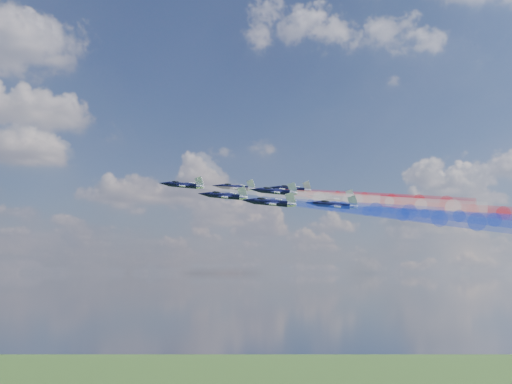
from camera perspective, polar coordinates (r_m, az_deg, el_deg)
jet_lead at (r=163.15m, az=-6.49°, el=0.61°), size 15.67×15.53×6.51m
trail_lead at (r=157.99m, az=3.03°, el=-0.24°), size 36.75×31.14×9.47m
jet_inner_left at (r=148.17m, az=-2.79°, el=-0.35°), size 15.67×15.53×6.51m
trail_inner_left at (r=145.03m, az=7.76°, el=-1.30°), size 36.75×31.14×9.47m
jet_inner_right at (r=170.88m, az=-1.84°, el=0.40°), size 15.67×15.53×6.51m
trail_inner_right at (r=167.82m, az=7.29°, el=-0.41°), size 36.75×31.14×9.47m
jet_outer_left at (r=134.50m, az=1.34°, el=-0.95°), size 15.67×15.53×6.51m
trail_outer_left at (r=133.60m, az=12.95°, el=-1.98°), size 36.75×31.14×9.47m
jet_center_third at (r=155.13m, az=1.74°, el=0.05°), size 15.67×15.53×6.51m
trail_center_third at (r=154.01m, az=11.80°, el=-0.84°), size 36.75×31.14×9.47m
jet_outer_right at (r=178.08m, az=3.22°, el=0.26°), size 15.67×15.53×6.51m
trail_outer_right at (r=177.33m, az=11.98°, el=-0.51°), size 36.75×31.14×9.47m
jet_rear_left at (r=144.55m, az=6.96°, el=-1.17°), size 15.67×15.53×6.51m
trail_rear_left at (r=146.11m, az=17.66°, el=-2.09°), size 36.75×31.14×9.47m
jet_rear_right at (r=165.43m, az=6.94°, el=-0.52°), size 15.67×15.53×6.51m
trail_rear_right at (r=166.63m, az=16.31°, el=-1.33°), size 36.75×31.14×9.47m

